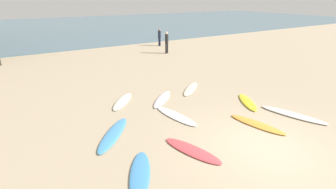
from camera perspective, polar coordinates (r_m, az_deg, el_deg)
The scene contains 14 objects.
ground_plane at distance 8.58m, azimuth 21.94°, elevation -11.56°, with size 120.00×120.00×0.00m, color tan.
ocean_water at distance 43.72m, azimuth -24.14°, elevation 14.14°, with size 120.00×40.00×0.08m, color slate.
surfboard_0 at distance 8.84m, azimuth -12.61°, elevation -8.99°, with size 0.52×2.42×0.08m, color #499BDB.
surfboard_1 at distance 11.39m, azimuth -10.52°, elevation -1.56°, with size 0.53×2.05×0.09m, color silver.
surfboard_2 at distance 12.80m, azimuth 5.31°, elevation 1.36°, with size 0.48×2.16×0.08m, color #F0E6CB.
surfboard_3 at distance 7.87m, azimuth 5.66°, elevation -12.81°, with size 0.55×2.08×0.07m, color #E14A50.
surfboard_4 at distance 9.85m, azimuth 20.01°, elevation -6.52°, with size 0.52×2.17×0.08m, color #F29A38.
surfboard_5 at distance 9.88m, azimuth 1.89°, elevation -5.01°, with size 0.52×2.25×0.07m, color white.
surfboard_6 at distance 11.70m, azimuth 18.00°, elevation -1.68°, with size 0.50×1.96×0.08m, color yellow.
surfboard_7 at distance 11.45m, azimuth -1.33°, elevation -1.06°, with size 0.49×2.15×0.08m, color white.
surfboard_8 at distance 7.00m, azimuth -6.52°, elevation -17.87°, with size 0.55×2.01×0.07m, color #4491D3.
surfboard_9 at distance 11.17m, azimuth 27.01°, elevation -4.19°, with size 0.52×2.56×0.09m, color silver.
beachgoer_near at distance 20.96m, azimuth -0.31°, elevation 12.27°, with size 0.37×0.37×1.81m.
beachgoer_mid at distance 24.43m, azimuth -2.00°, elevation 13.34°, with size 0.31×0.34×1.63m.
Camera 1 is at (-6.13, -3.97, 4.49)m, focal length 26.22 mm.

